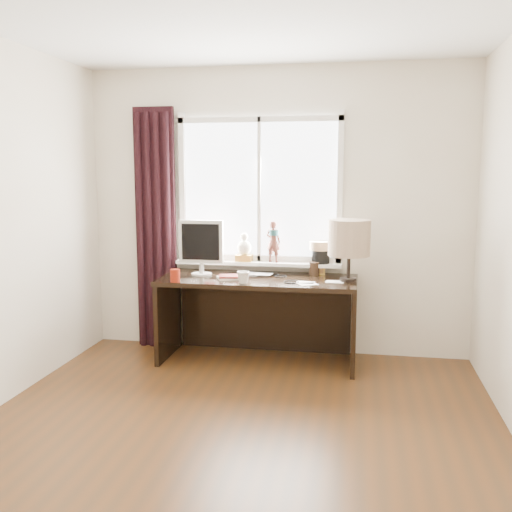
% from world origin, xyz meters
% --- Properties ---
extents(floor, '(3.50, 4.00, 0.00)m').
position_xyz_m(floor, '(0.00, 0.00, 0.00)').
color(floor, '#4E2C13').
rests_on(floor, ground).
extents(wall_back, '(3.50, 0.00, 2.60)m').
position_xyz_m(wall_back, '(0.00, 2.00, 1.30)').
color(wall_back, beige).
rests_on(wall_back, ground).
extents(wall_front, '(3.50, 0.00, 2.60)m').
position_xyz_m(wall_front, '(0.00, -2.00, 1.30)').
color(wall_front, beige).
rests_on(wall_front, ground).
extents(laptop, '(0.33, 0.23, 0.02)m').
position_xyz_m(laptop, '(-0.14, 1.72, 0.76)').
color(laptop, silver).
rests_on(laptop, desk).
extents(mug, '(0.14, 0.14, 0.11)m').
position_xyz_m(mug, '(-0.18, 1.37, 0.80)').
color(mug, white).
rests_on(mug, desk).
extents(red_cup, '(0.08, 0.08, 0.11)m').
position_xyz_m(red_cup, '(-0.75, 1.33, 0.80)').
color(red_cup, maroon).
rests_on(red_cup, desk).
extents(window, '(1.52, 0.20, 1.40)m').
position_xyz_m(window, '(-0.14, 1.95, 1.30)').
color(window, white).
rests_on(window, ground).
extents(curtain, '(0.38, 0.09, 2.25)m').
position_xyz_m(curtain, '(-1.13, 1.91, 1.12)').
color(curtain, black).
rests_on(curtain, floor).
extents(desk, '(1.70, 0.70, 0.75)m').
position_xyz_m(desk, '(-0.10, 1.73, 0.51)').
color(desk, black).
rests_on(desk, floor).
extents(monitor, '(0.40, 0.18, 0.49)m').
position_xyz_m(monitor, '(-0.62, 1.68, 1.03)').
color(monitor, beige).
rests_on(monitor, desk).
extents(notebook_stack, '(0.27, 0.24, 0.03)m').
position_xyz_m(notebook_stack, '(-0.32, 1.54, 0.77)').
color(notebook_stack, beige).
rests_on(notebook_stack, desk).
extents(brush_holder, '(0.09, 0.09, 0.25)m').
position_xyz_m(brush_holder, '(0.37, 1.84, 0.81)').
color(brush_holder, black).
rests_on(brush_holder, desk).
extents(icon_frame, '(0.10, 0.02, 0.13)m').
position_xyz_m(icon_frame, '(0.41, 1.88, 0.81)').
color(icon_frame, gold).
rests_on(icon_frame, desk).
extents(table_lamp, '(0.35, 0.35, 0.52)m').
position_xyz_m(table_lamp, '(0.67, 1.61, 1.11)').
color(table_lamp, black).
rests_on(table_lamp, desk).
extents(loose_papers, '(0.40, 0.29, 0.00)m').
position_xyz_m(loose_papers, '(0.41, 1.49, 0.75)').
color(loose_papers, white).
rests_on(loose_papers, desk).
extents(desk_cables, '(0.33, 0.44, 0.01)m').
position_xyz_m(desk_cables, '(0.12, 1.64, 0.75)').
color(desk_cables, black).
rests_on(desk_cables, desk).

